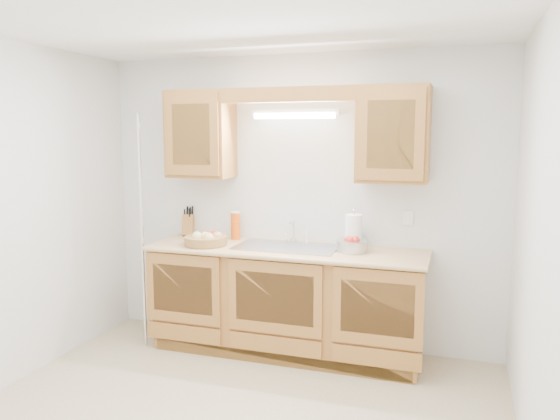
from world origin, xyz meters
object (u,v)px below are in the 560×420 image
at_px(apple_bowl, 352,245).
at_px(paper_towel, 353,233).
at_px(fruit_basket, 206,239).
at_px(knife_block, 188,224).

bearing_deg(apple_bowl, paper_towel, 91.21).
xyz_separation_m(fruit_basket, paper_towel, (1.22, 0.20, 0.09)).
bearing_deg(knife_block, paper_towel, -22.34).
relative_size(fruit_basket, apple_bowl, 1.52).
distance_m(paper_towel, apple_bowl, 0.12).
bearing_deg(paper_towel, apple_bowl, -88.79).
height_order(knife_block, apple_bowl, knife_block).
height_order(paper_towel, apple_bowl, paper_towel).
relative_size(fruit_basket, knife_block, 1.70).
relative_size(knife_block, apple_bowl, 0.90).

